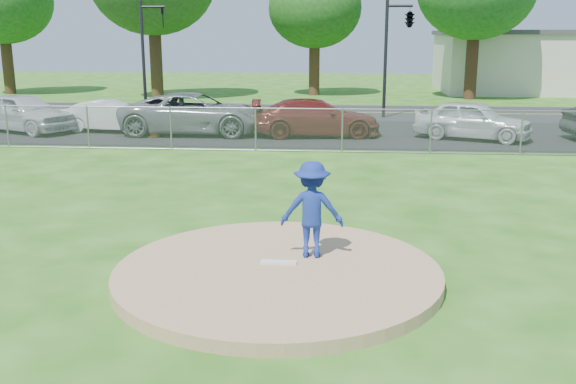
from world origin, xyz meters
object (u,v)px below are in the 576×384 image
at_px(traffic_signal_left, 147,47).
at_px(traffic_signal_center, 407,21).
at_px(parked_car_white, 111,116).
at_px(parked_car_gray, 195,114).
at_px(traffic_cone, 154,128).
at_px(parked_car_darkred, 316,118).
at_px(parked_car_pearl, 473,120).
at_px(pitcher, 312,209).
at_px(commercial_building, 556,61).
at_px(parked_car_silver, 24,112).

relative_size(traffic_signal_left, traffic_signal_center, 1.00).
distance_m(parked_car_white, parked_car_gray, 3.68).
bearing_deg(traffic_cone, traffic_signal_left, 107.67).
distance_m(parked_car_darkred, parked_car_pearl, 6.09).
xyz_separation_m(pitcher, parked_car_white, (-9.19, 15.42, -0.37)).
bearing_deg(parked_car_gray, commercial_building, -43.54).
relative_size(traffic_signal_left, parked_car_darkred, 1.10).
xyz_separation_m(commercial_building, traffic_cone, (-22.47, -23.21, -1.80)).
bearing_deg(pitcher, parked_car_pearl, -111.00).
xyz_separation_m(traffic_signal_left, parked_car_white, (0.10, -5.95, -2.70)).
bearing_deg(parked_car_darkred, parked_car_pearl, -99.11).
relative_size(pitcher, parked_car_darkred, 0.33).
xyz_separation_m(commercial_building, parked_car_darkred, (-16.06, -22.43, -1.41)).
bearing_deg(parked_car_pearl, traffic_signal_center, 38.87).
height_order(traffic_signal_center, parked_car_white, traffic_signal_center).
distance_m(parked_car_silver, parked_car_white, 3.61).
xyz_separation_m(pitcher, parked_car_gray, (-5.53, 15.12, -0.19)).
bearing_deg(parked_car_silver, traffic_cone, -74.36).
relative_size(traffic_signal_center, parked_car_pearl, 1.27).
height_order(commercial_building, parked_car_pearl, commercial_building).
bearing_deg(parked_car_gray, traffic_signal_left, 30.87).
xyz_separation_m(commercial_building, pitcher, (-15.47, -37.36, -1.12)).
bearing_deg(parked_car_gray, pitcher, -160.11).
height_order(parked_car_silver, parked_car_white, parked_car_silver).
relative_size(traffic_signal_center, traffic_cone, 8.12).
relative_size(traffic_signal_center, parked_car_darkred, 1.10).
xyz_separation_m(traffic_signal_center, pitcher, (-3.44, -21.36, -3.57)).
relative_size(commercial_building, parked_car_white, 4.14).
xyz_separation_m(traffic_signal_left, parked_car_pearl, (14.78, -6.70, -2.60)).
bearing_deg(parked_car_pearl, traffic_cone, 114.20).
bearing_deg(commercial_building, parked_car_silver, -141.73).
bearing_deg(traffic_signal_left, commercial_building, 32.87).
xyz_separation_m(pitcher, parked_car_darkred, (-0.59, 14.93, -0.29)).
bearing_deg(traffic_signal_left, parked_car_silver, -119.02).
bearing_deg(parked_car_pearl, parked_car_gray, 109.53).
relative_size(traffic_cone, parked_car_pearl, 0.16).
bearing_deg(traffic_cone, parked_car_silver, 171.01).
xyz_separation_m(pitcher, parked_car_pearl, (5.49, 14.67, -0.28)).
height_order(commercial_building, parked_car_white, commercial_building).
xyz_separation_m(traffic_signal_center, parked_car_pearl, (2.05, -6.70, -3.85)).
height_order(parked_car_white, parked_car_gray, parked_car_gray).
xyz_separation_m(pitcher, traffic_cone, (-7.00, 14.16, -0.68)).
height_order(traffic_cone, parked_car_darkred, parked_car_darkred).
relative_size(traffic_signal_center, pitcher, 3.35).
height_order(commercial_building, traffic_cone, commercial_building).
bearing_deg(traffic_signal_left, traffic_signal_center, -0.00).
xyz_separation_m(parked_car_silver, parked_car_white, (3.59, 0.34, -0.16)).
distance_m(commercial_building, parked_car_pearl, 24.84).
bearing_deg(parked_car_darkred, traffic_signal_center, -38.66).
distance_m(commercial_building, parked_car_darkred, 27.62).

